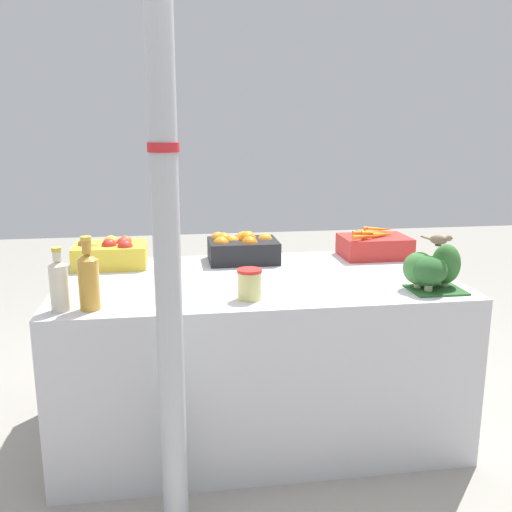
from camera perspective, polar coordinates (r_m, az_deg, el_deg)
The scene contains 11 objects.
ground_plane at distance 2.87m, azimuth 0.00°, elevation -16.58°, with size 10.00×10.00×0.00m, color gray.
market_table at distance 2.71m, azimuth 0.00°, elevation -9.75°, with size 1.76×0.95×0.74m, color silver.
support_pole at distance 1.83m, azimuth -9.24°, elevation 10.25°, with size 0.10×0.10×2.67m.
apple_crate at distance 2.87m, azimuth -14.34°, elevation 0.31°, with size 0.34×0.26×0.15m.
orange_crate at distance 2.88m, azimuth -1.44°, elevation 0.81°, with size 0.34×0.26×0.15m.
carrot_crate at distance 3.04m, azimuth 11.75°, elevation 1.06°, with size 0.34×0.26×0.14m.
broccoli_pile at distance 2.49m, azimuth 17.06°, elevation -1.31°, with size 0.25×0.20×0.19m.
juice_bottle_cloudy at distance 2.23m, azimuth -19.09°, elevation -2.68°, with size 0.07×0.07×0.24m.
juice_bottle_amber at distance 2.21m, azimuth -16.39°, elevation -2.26°, with size 0.08×0.08×0.28m.
pickle_jar at distance 2.26m, azimuth -0.65°, elevation -2.83°, with size 0.10×0.10×0.12m.
sparrow_bird at distance 2.46m, azimuth 17.89°, elevation 1.58°, with size 0.11×0.10×0.05m.
Camera 1 is at (-0.37, -2.47, 1.42)m, focal length 40.00 mm.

